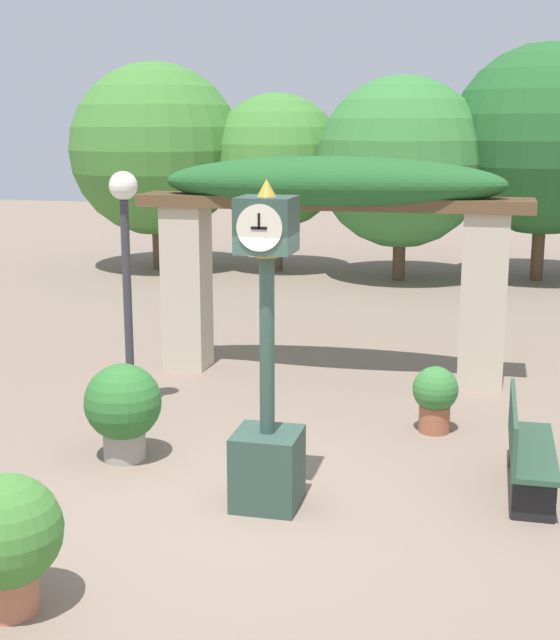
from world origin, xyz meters
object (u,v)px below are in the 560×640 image
(potted_plant_near_left, at_px, (435,396))
(park_bench, at_px, (526,448))
(potted_plant_near_right, at_px, (6,536))
(potted_plant_far_left, at_px, (123,407))
(lamp_post, at_px, (125,239))
(pedestal_clock, at_px, (267,387))

(potted_plant_near_left, bearing_deg, park_bench, -58.42)
(potted_plant_near_left, bearing_deg, potted_plant_near_right, -120.62)
(potted_plant_far_left, distance_m, park_bench, 4.03)
(park_bench, xyz_separation_m, lamp_post, (-4.51, 1.27, 1.69))
(potted_plant_near_right, relative_size, lamp_post, 0.35)
(potted_plant_near_left, relative_size, potted_plant_near_right, 0.74)
(potted_plant_near_left, relative_size, potted_plant_far_left, 0.74)
(potted_plant_far_left, bearing_deg, park_bench, 1.15)
(lamp_post, bearing_deg, pedestal_clock, -43.67)
(potted_plant_near_left, height_order, potted_plant_far_left, potted_plant_far_left)
(potted_plant_near_left, xyz_separation_m, potted_plant_far_left, (-3.09, -1.60, 0.15))
(potted_plant_near_right, distance_m, lamp_post, 4.66)
(pedestal_clock, relative_size, lamp_post, 1.02)
(pedestal_clock, relative_size, potted_plant_near_right, 2.88)
(pedestal_clock, relative_size, park_bench, 1.88)
(pedestal_clock, relative_size, potted_plant_near_left, 3.90)
(lamp_post, bearing_deg, potted_plant_near_left, 4.10)
(pedestal_clock, bearing_deg, potted_plant_near_right, -121.33)
(park_bench, bearing_deg, potted_plant_far_left, 91.15)
(park_bench, bearing_deg, potted_plant_near_right, 129.91)
(potted_plant_near_right, bearing_deg, lamp_post, 101.31)
(pedestal_clock, bearing_deg, potted_plant_near_left, 60.05)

